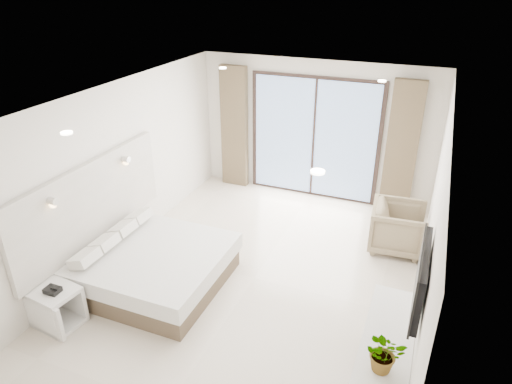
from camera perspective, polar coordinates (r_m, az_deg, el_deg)
ground at (r=6.94m, az=-0.22°, el=-10.71°), size 6.20×6.20×0.00m
room_shell at (r=6.75m, az=0.31°, el=3.65°), size 4.62×6.22×2.72m
bed at (r=6.85m, az=-12.77°, el=-9.04°), size 1.97×1.88×0.69m
nightstand at (r=6.55m, az=-23.71°, el=-13.00°), size 0.64×0.55×0.53m
phone at (r=6.33m, az=-24.10°, el=-11.13°), size 0.19×0.15×0.06m
console_desk at (r=5.25m, az=15.95°, el=-18.46°), size 0.51×1.62×0.77m
plant at (r=4.65m, az=15.71°, el=-19.19°), size 0.48×0.51×0.32m
armchair at (r=7.74m, az=17.35°, el=-4.03°), size 0.85×0.89×0.86m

